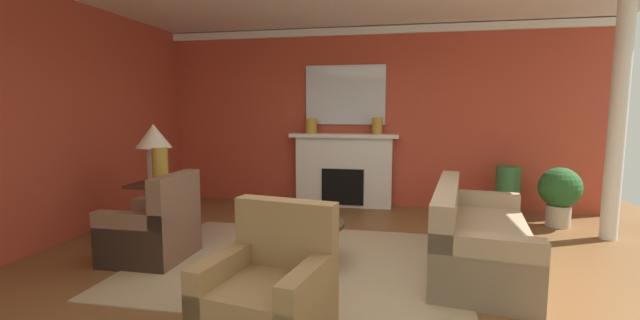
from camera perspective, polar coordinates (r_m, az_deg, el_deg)
ground_plane at (r=4.40m, az=2.69°, el=-14.84°), size 9.04×9.04×0.00m
wall_fireplace at (r=7.15m, az=6.52°, el=5.75°), size 7.55×0.12×2.98m
wall_window at (r=6.01m, az=-32.39°, el=4.52°), size 0.12×6.64×2.98m
crown_moulding at (r=7.18m, az=6.62°, el=17.07°), size 7.55×0.08×0.12m
area_rug at (r=4.62m, az=-3.09°, el=-13.67°), size 3.37×2.58×0.01m
fireplace at (r=7.06m, az=3.24°, el=-1.66°), size 1.80×0.35×1.23m
mantel_mirror at (r=7.11m, az=3.45°, el=8.82°), size 1.34×0.04×0.98m
sofa at (r=4.68m, az=20.46°, el=-10.07°), size 1.18×2.20×0.85m
armchair_near_window at (r=4.96m, az=-21.70°, el=-9.08°), size 0.80×0.80×0.95m
armchair_facing_fireplace at (r=3.16m, az=-6.90°, el=-17.90°), size 0.93×0.93×0.95m
coffee_table at (r=4.52m, az=-3.12°, el=-9.76°), size 1.00×1.00×0.45m
side_table at (r=5.80m, az=-21.31°, el=-5.82°), size 0.56×0.56×0.70m
table_lamp at (r=5.68m, az=-21.67°, el=2.33°), size 0.44×0.44×0.75m
vase_tall_corner at (r=6.90m, az=24.13°, el=-4.03°), size 0.35×0.35×0.79m
vase_mantel_right at (r=6.88m, az=7.78°, el=4.60°), size 0.17×0.17×0.27m
vase_on_side_table at (r=5.53m, az=-20.91°, el=-0.80°), size 0.19×0.19×0.47m
vase_mantel_left at (r=7.04m, az=-1.22°, el=4.65°), size 0.20×0.20×0.25m
book_red_cover at (r=4.51m, az=-4.64°, el=-8.01°), size 0.28×0.25×0.04m
book_art_folio at (r=4.30m, az=-2.95°, el=-8.10°), size 0.23×0.23×0.05m
book_small_novel at (r=4.62m, az=-4.78°, el=-6.40°), size 0.24×0.17×0.05m
potted_plant at (r=6.72m, az=29.81°, el=-3.77°), size 0.56×0.56×0.83m
column_white at (r=6.31m, az=35.44°, el=4.38°), size 0.20×0.20×2.98m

